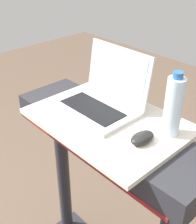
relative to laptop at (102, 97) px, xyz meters
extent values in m
cylinder|color=#28282D|center=(-0.26, -0.05, -0.59)|extent=(0.07, 0.07, 0.83)
cube|color=#28282D|center=(0.08, -0.05, -0.12)|extent=(0.90, 0.28, 0.11)
cube|color=#0C3F19|center=(0.08, -0.19, -0.12)|extent=(0.24, 0.01, 0.06)
cube|color=maroon|center=(0.08, -0.19, -0.17)|extent=(0.81, 0.00, 0.02)
cube|color=beige|center=(0.08, -0.05, -0.06)|extent=(0.61, 0.43, 0.02)
cube|color=#B7B7BC|center=(0.00, -0.04, -0.04)|extent=(0.33, 0.22, 0.02)
cube|color=black|center=(0.00, -0.06, -0.03)|extent=(0.27, 0.12, 0.00)
cube|color=#B7B7BC|center=(0.00, 0.09, 0.08)|extent=(0.33, 0.04, 0.22)
cube|color=#B2E0B7|center=(0.00, 0.08, 0.08)|extent=(0.29, 0.03, 0.19)
ellipsoid|color=black|center=(0.27, -0.07, -0.03)|extent=(0.06, 0.10, 0.03)
cylinder|color=silver|center=(0.30, 0.05, 0.06)|extent=(0.06, 0.06, 0.22)
cylinder|color=#2659A5|center=(0.30, 0.05, 0.18)|extent=(0.04, 0.04, 0.02)
camera|label=1|loc=(0.77, -0.74, 0.57)|focal=47.37mm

